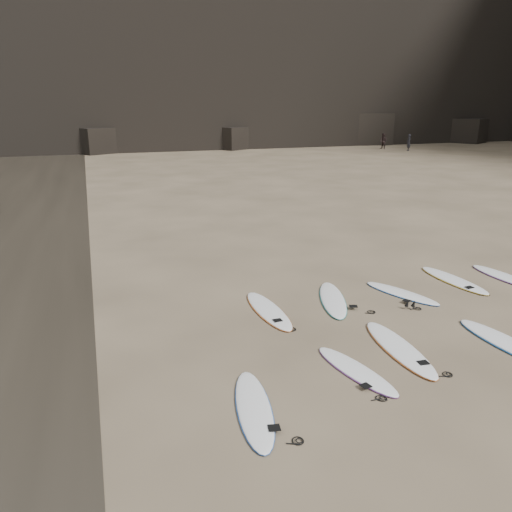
{
  "coord_description": "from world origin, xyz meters",
  "views": [
    {
      "loc": [
        -6.79,
        -8.05,
        5.1
      ],
      "look_at": [
        -3.15,
        2.82,
        1.5
      ],
      "focal_mm": 35.0,
      "sensor_mm": 36.0,
      "label": 1
    }
  ],
  "objects_px": {
    "surfboard_1": "(356,370)",
    "surfboard_9": "(506,277)",
    "surfboard_7": "(402,293)",
    "person_b": "(383,141)",
    "surfboard_5": "(268,310)",
    "surfboard_2": "(399,348)",
    "person_a": "(409,142)",
    "surfboard_3": "(508,343)",
    "surfboard_0": "(254,408)",
    "surfboard_6": "(333,299)",
    "surfboard_8": "(454,280)"
  },
  "relations": [
    {
      "from": "surfboard_1",
      "to": "surfboard_9",
      "type": "relative_size",
      "value": 0.88
    },
    {
      "from": "surfboard_7",
      "to": "person_b",
      "type": "distance_m",
      "value": 43.35
    },
    {
      "from": "surfboard_5",
      "to": "surfboard_2",
      "type": "bearing_deg",
      "value": -56.93
    },
    {
      "from": "surfboard_9",
      "to": "person_b",
      "type": "xyz_separation_m",
      "value": [
        18.97,
        36.85,
        0.78
      ]
    },
    {
      "from": "surfboard_5",
      "to": "person_b",
      "type": "xyz_separation_m",
      "value": [
        26.53,
        36.89,
        0.78
      ]
    },
    {
      "from": "person_a",
      "to": "person_b",
      "type": "height_order",
      "value": "person_a"
    },
    {
      "from": "surfboard_3",
      "to": "surfboard_5",
      "type": "xyz_separation_m",
      "value": [
        -4.33,
        3.35,
        -0.0
      ]
    },
    {
      "from": "surfboard_2",
      "to": "person_a",
      "type": "distance_m",
      "value": 45.46
    },
    {
      "from": "surfboard_0",
      "to": "surfboard_9",
      "type": "relative_size",
      "value": 0.97
    },
    {
      "from": "surfboard_1",
      "to": "surfboard_6",
      "type": "relative_size",
      "value": 0.86
    },
    {
      "from": "surfboard_7",
      "to": "surfboard_8",
      "type": "height_order",
      "value": "surfboard_8"
    },
    {
      "from": "surfboard_5",
      "to": "surfboard_7",
      "type": "distance_m",
      "value": 3.86
    },
    {
      "from": "surfboard_1",
      "to": "person_b",
      "type": "height_order",
      "value": "person_b"
    },
    {
      "from": "surfboard_1",
      "to": "surfboard_8",
      "type": "height_order",
      "value": "surfboard_8"
    },
    {
      "from": "surfboard_2",
      "to": "surfboard_6",
      "type": "height_order",
      "value": "surfboard_2"
    },
    {
      "from": "surfboard_5",
      "to": "surfboard_7",
      "type": "xyz_separation_m",
      "value": [
        3.86,
        -0.06,
        -0.01
      ]
    },
    {
      "from": "surfboard_5",
      "to": "surfboard_7",
      "type": "height_order",
      "value": "surfboard_5"
    },
    {
      "from": "surfboard_6",
      "to": "person_a",
      "type": "height_order",
      "value": "person_a"
    },
    {
      "from": "surfboard_3",
      "to": "surfboard_1",
      "type": "bearing_deg",
      "value": 174.52
    },
    {
      "from": "surfboard_9",
      "to": "person_a",
      "type": "distance_m",
      "value": 40.06
    },
    {
      "from": "surfboard_2",
      "to": "person_b",
      "type": "xyz_separation_m",
      "value": [
        24.56,
        39.67,
        0.78
      ]
    },
    {
      "from": "surfboard_7",
      "to": "surfboard_8",
      "type": "relative_size",
      "value": 0.88
    },
    {
      "from": "surfboard_0",
      "to": "surfboard_8",
      "type": "bearing_deg",
      "value": 39.4
    },
    {
      "from": "surfboard_1",
      "to": "surfboard_9",
      "type": "distance_m",
      "value": 7.67
    },
    {
      "from": "surfboard_1",
      "to": "person_a",
      "type": "bearing_deg",
      "value": 41.16
    },
    {
      "from": "surfboard_9",
      "to": "surfboard_7",
      "type": "bearing_deg",
      "value": 177.52
    },
    {
      "from": "surfboard_0",
      "to": "surfboard_5",
      "type": "relative_size",
      "value": 0.94
    },
    {
      "from": "surfboard_6",
      "to": "surfboard_5",
      "type": "bearing_deg",
      "value": -156.83
    },
    {
      "from": "surfboard_8",
      "to": "surfboard_9",
      "type": "distance_m",
      "value": 1.67
    },
    {
      "from": "surfboard_2",
      "to": "surfboard_3",
      "type": "height_order",
      "value": "same"
    },
    {
      "from": "surfboard_3",
      "to": "surfboard_5",
      "type": "relative_size",
      "value": 1.04
    },
    {
      "from": "surfboard_0",
      "to": "surfboard_2",
      "type": "bearing_deg",
      "value": 26.91
    },
    {
      "from": "person_b",
      "to": "person_a",
      "type": "bearing_deg",
      "value": 9.81
    },
    {
      "from": "surfboard_6",
      "to": "surfboard_2",
      "type": "bearing_deg",
      "value": -68.85
    },
    {
      "from": "surfboard_8",
      "to": "surfboard_9",
      "type": "bearing_deg",
      "value": -14.59
    },
    {
      "from": "surfboard_5",
      "to": "surfboard_8",
      "type": "height_order",
      "value": "same"
    },
    {
      "from": "surfboard_2",
      "to": "surfboard_0",
      "type": "bearing_deg",
      "value": -159.77
    },
    {
      "from": "surfboard_3",
      "to": "person_b",
      "type": "bearing_deg",
      "value": 56.67
    },
    {
      "from": "surfboard_5",
      "to": "surfboard_8",
      "type": "distance_m",
      "value": 5.92
    },
    {
      "from": "surfboard_8",
      "to": "person_b",
      "type": "height_order",
      "value": "person_b"
    },
    {
      "from": "surfboard_1",
      "to": "surfboard_5",
      "type": "bearing_deg",
      "value": 88.16
    },
    {
      "from": "surfboard_5",
      "to": "person_a",
      "type": "xyz_separation_m",
      "value": [
        28.02,
        34.47,
        0.79
      ]
    },
    {
      "from": "surfboard_3",
      "to": "surfboard_8",
      "type": "relative_size",
      "value": 1.03
    },
    {
      "from": "surfboard_6",
      "to": "person_b",
      "type": "bearing_deg",
      "value": 75.31
    },
    {
      "from": "person_a",
      "to": "surfboard_8",
      "type": "bearing_deg",
      "value": -19.62
    },
    {
      "from": "surfboard_1",
      "to": "surfboard_2",
      "type": "relative_size",
      "value": 0.82
    },
    {
      "from": "surfboard_1",
      "to": "surfboard_7",
      "type": "bearing_deg",
      "value": 32.12
    },
    {
      "from": "surfboard_2",
      "to": "surfboard_1",
      "type": "bearing_deg",
      "value": -155.29
    },
    {
      "from": "surfboard_6",
      "to": "person_b",
      "type": "height_order",
      "value": "person_b"
    },
    {
      "from": "surfboard_3",
      "to": "surfboard_0",
      "type": "bearing_deg",
      "value": -179.71
    }
  ]
}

